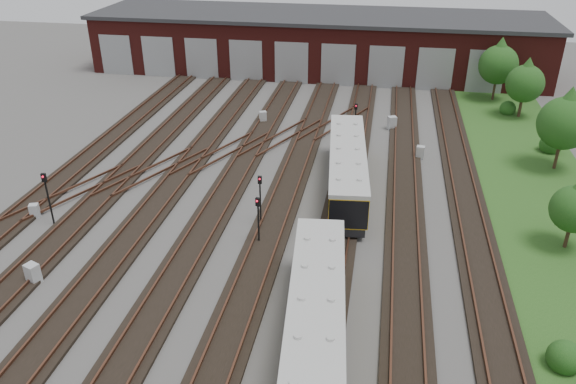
# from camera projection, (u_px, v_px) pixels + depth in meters

# --- Properties ---
(ground) EXTENTS (120.00, 120.00, 0.00)m
(ground) POSITION_uv_depth(u_px,v_px,m) (223.00, 261.00, 31.05)
(ground) COLOR #44423F
(ground) RESTS_ON ground
(track_network) EXTENTS (30.40, 70.00, 0.33)m
(track_network) POSITION_uv_depth(u_px,v_px,m) (222.00, 254.00, 31.54)
(track_network) COLOR black
(track_network) RESTS_ON ground
(maintenance_shed) EXTENTS (51.00, 12.50, 6.35)m
(maintenance_shed) POSITION_uv_depth(u_px,v_px,m) (317.00, 42.00, 64.41)
(maintenance_shed) COLOR #511714
(maintenance_shed) RESTS_ON ground
(grass_verge) EXTENTS (8.00, 55.00, 0.05)m
(grass_verge) POSITION_uv_depth(u_px,v_px,m) (544.00, 204.00, 36.81)
(grass_verge) COLOR #1C4617
(grass_verge) RESTS_ON ground
(metro_train) EXTENTS (3.63, 45.39, 2.73)m
(metro_train) POSITION_uv_depth(u_px,v_px,m) (316.00, 325.00, 23.88)
(metro_train) COLOR black
(metro_train) RESTS_ON ground
(signal_mast_0) EXTENTS (0.29, 0.27, 3.49)m
(signal_mast_0) POSITION_uv_depth(u_px,v_px,m) (47.00, 193.00, 33.52)
(signal_mast_0) COLOR black
(signal_mast_0) RESTS_ON ground
(signal_mast_1) EXTENTS (0.26, 0.25, 3.27)m
(signal_mast_1) POSITION_uv_depth(u_px,v_px,m) (260.00, 194.00, 33.68)
(signal_mast_1) COLOR black
(signal_mast_1) RESTS_ON ground
(signal_mast_2) EXTENTS (0.24, 0.23, 3.07)m
(signal_mast_2) POSITION_uv_depth(u_px,v_px,m) (355.00, 117.00, 45.89)
(signal_mast_2) COLOR black
(signal_mast_2) RESTS_ON ground
(signal_mast_3) EXTENTS (0.29, 0.27, 2.98)m
(signal_mast_3) POSITION_uv_depth(u_px,v_px,m) (258.00, 214.00, 31.81)
(signal_mast_3) COLOR black
(signal_mast_3) RESTS_ON ground
(relay_cabinet_0) EXTENTS (0.67, 0.61, 0.91)m
(relay_cabinet_0) POSITION_uv_depth(u_px,v_px,m) (35.00, 211.00, 35.13)
(relay_cabinet_0) COLOR #B2B6B8
(relay_cabinet_0) RESTS_ON ground
(relay_cabinet_1) EXTENTS (0.75, 0.69, 1.01)m
(relay_cabinet_1) POSITION_uv_depth(u_px,v_px,m) (263.00, 117.00, 50.06)
(relay_cabinet_1) COLOR #B2B6B8
(relay_cabinet_1) RESTS_ON ground
(relay_cabinet_2) EXTENTS (0.82, 0.75, 1.10)m
(relay_cabinet_2) POSITION_uv_depth(u_px,v_px,m) (33.00, 273.00, 29.11)
(relay_cabinet_2) COLOR #B2B6B8
(relay_cabinet_2) RESTS_ON ground
(relay_cabinet_3) EXTENTS (0.85, 0.79, 1.15)m
(relay_cabinet_3) POSITION_uv_depth(u_px,v_px,m) (392.00, 123.00, 48.55)
(relay_cabinet_3) COLOR #B2B6B8
(relay_cabinet_3) RESTS_ON ground
(relay_cabinet_4) EXTENTS (0.67, 0.59, 1.01)m
(relay_cabinet_4) POSITION_uv_depth(u_px,v_px,m) (420.00, 152.00, 43.09)
(relay_cabinet_4) COLOR #B2B6B8
(relay_cabinet_4) RESTS_ON ground
(tree_0) EXTENTS (3.75, 3.75, 6.21)m
(tree_0) POSITION_uv_depth(u_px,v_px,m) (499.00, 60.00, 54.02)
(tree_0) COLOR #382719
(tree_0) RESTS_ON ground
(tree_1) EXTENTS (3.34, 3.34, 5.53)m
(tree_1) POSITION_uv_depth(u_px,v_px,m) (526.00, 79.00, 49.86)
(tree_1) COLOR #382719
(tree_1) RESTS_ON ground
(tree_2) EXTENTS (3.81, 3.81, 6.31)m
(tree_2) POSITION_uv_depth(u_px,v_px,m) (566.00, 117.00, 39.78)
(tree_2) COLOR #382719
(tree_2) RESTS_ON ground
(tree_3) EXTENTS (2.70, 2.70, 4.47)m
(tree_3) POSITION_uv_depth(u_px,v_px,m) (576.00, 204.00, 30.95)
(tree_3) COLOR #382719
(tree_3) RESTS_ON ground
(bush_0) EXTENTS (1.50, 1.50, 1.50)m
(bush_0) POSITION_uv_depth(u_px,v_px,m) (566.00, 354.00, 23.72)
(bush_0) COLOR #124012
(bush_0) RESTS_ON ground
(bush_1) EXTENTS (1.46, 1.46, 1.46)m
(bush_1) POSITION_uv_depth(u_px,v_px,m) (508.00, 106.00, 51.91)
(bush_1) COLOR #124012
(bush_1) RESTS_ON ground
(bush_2) EXTENTS (1.72, 1.72, 1.72)m
(bush_2) POSITION_uv_depth(u_px,v_px,m) (551.00, 142.00, 44.07)
(bush_2) COLOR #124012
(bush_2) RESTS_ON ground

